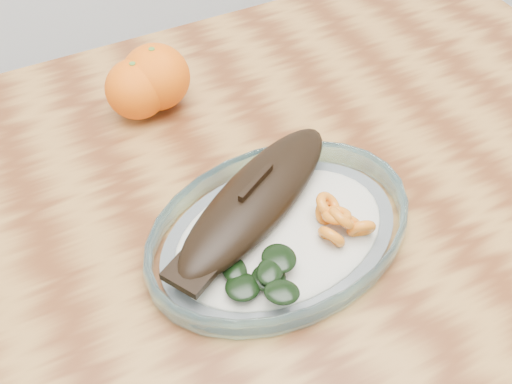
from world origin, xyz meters
TOP-DOWN VIEW (x-y plane):
  - dining_table at (0.00, 0.00)m, footprint 1.20×0.80m
  - plated_meal at (0.03, -0.05)m, footprint 0.63×0.63m
  - orange_left at (-0.01, 0.23)m, footprint 0.09×0.09m
  - orange_right at (-0.04, 0.22)m, footprint 0.08×0.08m

SIDE VIEW (x-z plane):
  - dining_table at x=0.00m, z-range 0.28..1.03m
  - plated_meal at x=0.03m, z-range 0.73..0.81m
  - orange_right at x=-0.04m, z-range 0.75..0.83m
  - orange_left at x=-0.01m, z-range 0.75..0.84m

